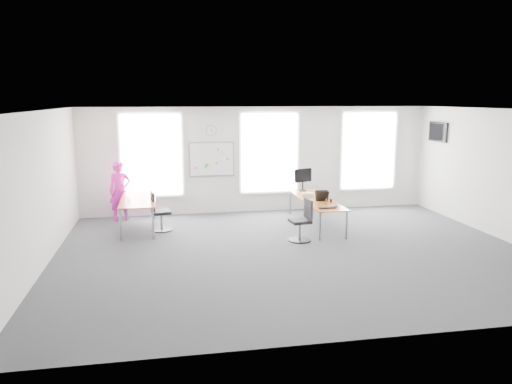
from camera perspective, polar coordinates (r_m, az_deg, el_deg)
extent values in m
plane|color=#27272B|center=(10.77, 4.32, -6.82)|extent=(10.00, 10.00, 0.00)
plane|color=silver|center=(10.27, 4.56, 9.35)|extent=(10.00, 10.00, 0.00)
plane|color=silver|center=(14.28, 0.32, 3.71)|extent=(10.00, 0.00, 10.00)
plane|color=silver|center=(6.72, 13.23, -4.55)|extent=(10.00, 0.00, 10.00)
plane|color=silver|center=(10.34, -23.42, 0.15)|extent=(0.00, 10.00, 10.00)
plane|color=silver|center=(12.65, 26.91, 1.64)|extent=(0.00, 10.00, 10.00)
cube|color=white|center=(13.98, -11.86, 4.16)|extent=(1.60, 0.06, 2.20)
cube|color=white|center=(14.29, 1.53, 4.51)|extent=(1.60, 0.06, 2.20)
cube|color=white|center=(15.19, 12.70, 4.62)|extent=(1.60, 0.06, 2.20)
cube|color=orange|center=(12.84, 6.90, -0.88)|extent=(0.76, 2.85, 0.03)
cylinder|color=gray|center=(11.56, 7.35, -3.95)|extent=(0.05, 0.05, 0.66)
cylinder|color=gray|center=(11.76, 10.32, -3.77)|extent=(0.05, 0.05, 0.66)
cylinder|color=gray|center=(14.11, 3.98, -1.22)|extent=(0.05, 0.05, 0.66)
cylinder|color=gray|center=(14.28, 6.47, -1.12)|extent=(0.05, 0.05, 0.66)
cube|color=orange|center=(12.73, -13.30, -0.83)|extent=(0.85, 2.12, 0.03)
cylinder|color=gray|center=(11.86, -15.20, -3.67)|extent=(0.05, 0.05, 0.74)
cylinder|color=gray|center=(11.82, -11.68, -3.56)|extent=(0.05, 0.05, 0.74)
cylinder|color=gray|center=(13.80, -14.55, -1.64)|extent=(0.05, 0.05, 0.74)
cylinder|color=gray|center=(13.77, -11.53, -1.54)|extent=(0.05, 0.05, 0.74)
cylinder|color=black|center=(11.58, 5.01, -5.51)|extent=(0.52, 0.52, 0.03)
cylinder|color=gray|center=(11.52, 5.03, -4.44)|extent=(0.06, 0.06, 0.42)
cube|color=black|center=(11.46, 5.05, -3.34)|extent=(0.48, 0.48, 0.07)
cube|color=black|center=(11.47, 5.99, -1.91)|extent=(0.10, 0.42, 0.45)
cylinder|color=black|center=(12.63, -10.71, -4.27)|extent=(0.52, 0.52, 0.03)
cylinder|color=gray|center=(12.58, -10.75, -3.29)|extent=(0.06, 0.06, 0.42)
cube|color=black|center=(12.53, -10.78, -2.27)|extent=(0.50, 0.50, 0.07)
cube|color=black|center=(12.44, -11.73, -1.08)|extent=(0.12, 0.42, 0.45)
imported|color=#DC1CAF|center=(13.78, -15.27, 0.12)|extent=(0.66, 0.51, 1.59)
cube|color=silver|center=(14.06, -5.08, 3.76)|extent=(1.20, 0.03, 0.90)
cylinder|color=gray|center=(13.98, -5.14, 7.01)|extent=(0.30, 0.04, 0.30)
cube|color=black|center=(15.02, 20.10, 6.47)|extent=(0.06, 0.90, 0.55)
cube|color=black|center=(11.80, 8.13, -1.82)|extent=(0.43, 0.20, 0.02)
ellipsoid|color=black|center=(11.94, 9.16, -1.65)|extent=(0.08, 0.11, 0.04)
cylinder|color=black|center=(12.25, 7.99, -1.38)|extent=(0.07, 0.07, 0.01)
cylinder|color=black|center=(12.45, 8.01, -1.01)|extent=(0.04, 0.08, 0.08)
cylinder|color=black|center=(12.49, 8.57, -0.98)|extent=(0.04, 0.08, 0.08)
cylinder|color=gold|center=(12.45, 8.01, -1.01)|extent=(0.01, 0.09, 0.09)
cube|color=black|center=(12.46, 8.29, -0.79)|extent=(0.15, 0.02, 0.01)
cube|color=black|center=(12.62, 7.48, -0.40)|extent=(0.33, 0.08, 0.27)
cube|color=orange|center=(12.55, 7.59, -0.51)|extent=(0.31, 0.09, 0.24)
cube|color=black|center=(12.54, 7.61, -0.48)|extent=(0.33, 0.09, 0.26)
cube|color=beige|center=(13.13, 5.96, -0.30)|extent=(0.34, 0.28, 0.10)
cylinder|color=black|center=(13.96, 5.34, 0.19)|extent=(0.23, 0.23, 0.02)
cylinder|color=black|center=(13.94, 5.35, 0.65)|extent=(0.05, 0.05, 0.23)
cube|color=black|center=(13.87, 5.39, 1.91)|extent=(0.54, 0.22, 0.37)
cube|color=black|center=(13.85, 5.41, 1.90)|extent=(0.49, 0.17, 0.33)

